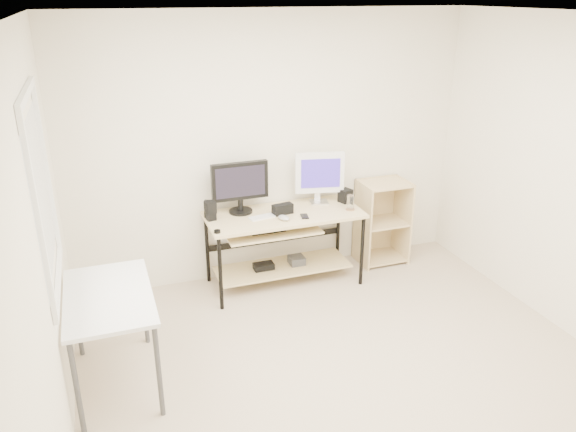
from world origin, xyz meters
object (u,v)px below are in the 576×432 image
at_px(desk, 281,234).
at_px(black_monitor, 240,184).
at_px(side_table, 109,305).
at_px(white_imac, 320,174).
at_px(shelf_unit, 381,221).
at_px(audio_controller, 209,209).

height_order(desk, black_monitor, black_monitor).
relative_size(side_table, white_imac, 1.92).
bearing_deg(white_imac, black_monitor, -168.60).
relative_size(desk, shelf_unit, 1.67).
bearing_deg(audio_controller, side_table, -105.53).
xyz_separation_m(white_imac, audio_controller, (-1.13, -0.01, -0.22)).
xyz_separation_m(black_monitor, white_imac, (0.81, -0.01, 0.02)).
bearing_deg(white_imac, desk, -149.71).
xyz_separation_m(black_monitor, audio_controller, (-0.31, -0.02, -0.20)).
bearing_deg(white_imac, audio_controller, -167.45).
bearing_deg(desk, white_imac, 18.25).
distance_m(shelf_unit, black_monitor, 1.64).
height_order(shelf_unit, black_monitor, black_monitor).
relative_size(black_monitor, white_imac, 1.04).
height_order(side_table, white_imac, white_imac).
height_order(side_table, black_monitor, black_monitor).
relative_size(black_monitor, audio_controller, 3.28).
distance_m(shelf_unit, audio_controller, 1.89).
height_order(black_monitor, white_imac, white_imac).
relative_size(side_table, shelf_unit, 1.11).
distance_m(black_monitor, white_imac, 0.81).
bearing_deg(audio_controller, white_imac, 24.27).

